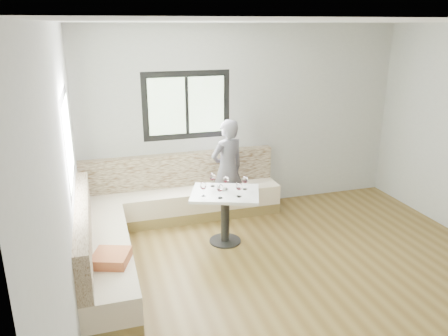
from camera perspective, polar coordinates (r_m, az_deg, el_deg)
The scene contains 11 objects.
room at distance 4.56m, azimuth 11.98°, elevation 0.44°, with size 5.01×5.01×2.81m.
banquette at distance 5.90m, azimuth -9.31°, elevation -6.45°, with size 2.90×2.80×0.95m.
table at distance 5.72m, azimuth 0.15°, elevation -4.83°, with size 1.05×0.93×0.71m.
person at distance 6.42m, azimuth 0.44°, elevation -0.16°, with size 0.54×0.36×1.49m, color #59555D.
olive_ramekin at distance 5.73m, azimuth -0.26°, elevation -2.62°, with size 0.11×0.11×0.04m.
wine_glass_a at distance 5.49m, azimuth -2.73°, elevation -2.39°, with size 0.08×0.08×0.18m.
wine_glass_b at distance 5.42m, azimuth -0.52°, elevation -2.69°, with size 0.08×0.08×0.18m.
wine_glass_c at distance 5.47m, azimuth 1.98°, elevation -2.50°, with size 0.08×0.08×0.18m.
wine_glass_d at distance 5.71m, azimuth 0.25°, elevation -1.57°, with size 0.08×0.08×0.18m.
wine_glass_e at distance 5.71m, azimuth 2.76°, elevation -1.59°, with size 0.08×0.08×0.18m.
wine_glass_f at distance 5.81m, azimuth -1.51°, elevation -1.21°, with size 0.08×0.08×0.18m.
Camera 1 is at (-2.22, -3.71, 2.78)m, focal length 35.00 mm.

